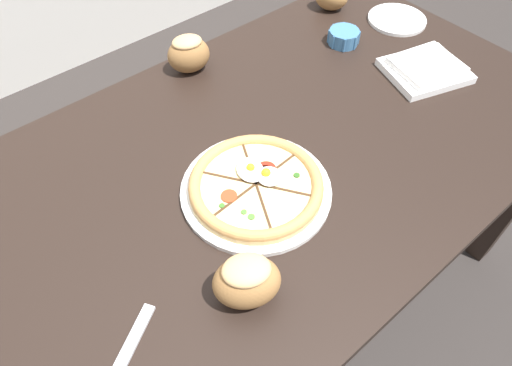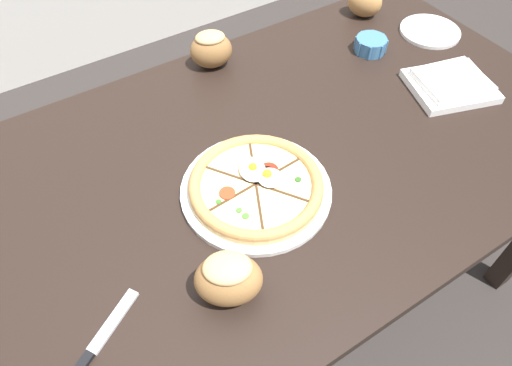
{
  "view_description": "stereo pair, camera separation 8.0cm",
  "coord_description": "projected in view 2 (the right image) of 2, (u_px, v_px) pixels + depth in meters",
  "views": [
    {
      "loc": [
        -0.46,
        -0.53,
        1.48
      ],
      "look_at": [
        -0.08,
        -0.08,
        0.76
      ],
      "focal_mm": 32.0,
      "sensor_mm": 36.0,
      "label": 1
    },
    {
      "loc": [
        -0.4,
        -0.58,
        1.48
      ],
      "look_at": [
        -0.08,
        -0.08,
        0.76
      ],
      "focal_mm": 32.0,
      "sensor_mm": 36.0,
      "label": 2
    }
  ],
  "objects": [
    {
      "name": "ground_plane",
      "position": [
        264.0,
        297.0,
        1.59
      ],
      "size": [
        12.0,
        12.0,
        0.0
      ],
      "primitive_type": "plane",
      "color": "#2D2826"
    },
    {
      "name": "dining_table",
      "position": [
        267.0,
        179.0,
        1.09
      ],
      "size": [
        1.57,
        0.87,
        0.73
      ],
      "color": "black",
      "rests_on": "ground_plane"
    },
    {
      "name": "pizza",
      "position": [
        256.0,
        186.0,
        0.94
      ],
      "size": [
        0.32,
        0.32,
        0.05
      ],
      "color": "white",
      "rests_on": "dining_table"
    },
    {
      "name": "ramekin_bowl",
      "position": [
        371.0,
        44.0,
        1.26
      ],
      "size": [
        0.09,
        0.09,
        0.04
      ],
      "color": "teal",
      "rests_on": "dining_table"
    },
    {
      "name": "napkin_folded",
      "position": [
        451.0,
        84.0,
        1.16
      ],
      "size": [
        0.24,
        0.22,
        0.04
      ],
      "rotation": [
        0.0,
        0.0,
        -0.31
      ],
      "color": "white",
      "rests_on": "dining_table"
    },
    {
      "name": "bread_piece_near",
      "position": [
        228.0,
        278.0,
        0.77
      ],
      "size": [
        0.15,
        0.14,
        0.11
      ],
      "rotation": [
        0.0,
        0.0,
        2.62
      ],
      "color": "#A3703D",
      "rests_on": "dining_table"
    },
    {
      "name": "bread_piece_mid",
      "position": [
        365.0,
        1.0,
        1.36
      ],
      "size": [
        0.12,
        0.13,
        0.09
      ],
      "rotation": [
        0.0,
        0.0,
        2.25
      ],
      "color": "#A3703D",
      "rests_on": "dining_table"
    },
    {
      "name": "bread_piece_far",
      "position": [
        211.0,
        49.0,
        1.2
      ],
      "size": [
        0.13,
        0.12,
        0.1
      ],
      "rotation": [
        0.0,
        0.0,
        2.81
      ],
      "color": "olive",
      "rests_on": "dining_table"
    },
    {
      "name": "knife_main",
      "position": [
        96.0,
        345.0,
        0.75
      ],
      "size": [
        0.18,
        0.12,
        0.01
      ],
      "rotation": [
        0.0,
        0.0,
        0.56
      ],
      "color": "silver",
      "rests_on": "dining_table"
    },
    {
      "name": "side_saucer",
      "position": [
        430.0,
        31.0,
        1.33
      ],
      "size": [
        0.17,
        0.17,
        0.01
      ],
      "color": "white",
      "rests_on": "dining_table"
    }
  ]
}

